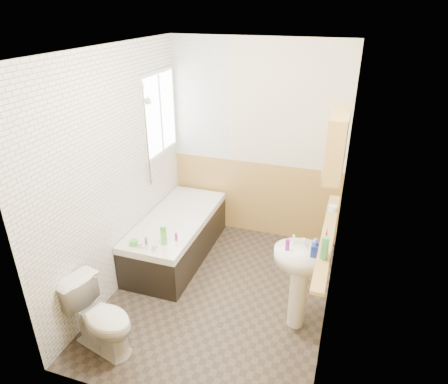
{
  "coord_description": "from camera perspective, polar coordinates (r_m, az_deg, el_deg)",
  "views": [
    {
      "loc": [
        1.12,
        -3.2,
        2.85
      ],
      "look_at": [
        0.0,
        0.15,
        1.15
      ],
      "focal_mm": 32.0,
      "sensor_mm": 36.0,
      "label": 1
    }
  ],
  "objects": [
    {
      "name": "orange_bottle",
      "position": [
        4.31,
        -6.84,
        -6.38
      ],
      "size": [
        0.04,
        0.04,
        0.09
      ],
      "primitive_type": "cylinder",
      "rotation": [
        0.0,
        0.0,
        0.41
      ],
      "color": "purple",
      "rests_on": "bathtub"
    },
    {
      "name": "wall_back",
      "position": [
        5.01,
        4.6,
        6.97
      ],
      "size": [
        2.2,
        0.02,
        2.5
      ],
      "primitive_type": "cube",
      "color": "beige",
      "rests_on": "ground"
    },
    {
      "name": "bathtub",
      "position": [
        4.9,
        -6.73,
        -6.19
      ],
      "size": [
        0.7,
        1.62,
        0.67
      ],
      "color": "black",
      "rests_on": "floor"
    },
    {
      "name": "blue_gel",
      "position": [
        4.23,
        -8.61,
        -6.14
      ],
      "size": [
        0.07,
        0.06,
        0.22
      ],
      "primitive_type": "cube",
      "rotation": [
        0.0,
        0.0,
        0.33
      ],
      "color": "#59C647",
      "rests_on": "bathtub"
    },
    {
      "name": "floor",
      "position": [
        4.43,
        -0.63,
        -14.34
      ],
      "size": [
        2.8,
        2.8,
        0.0
      ],
      "primitive_type": "plane",
      "color": "#312923",
      "rests_on": "ground"
    },
    {
      "name": "sink",
      "position": [
        3.78,
        10.8,
        -11.22
      ],
      "size": [
        0.5,
        0.4,
        0.96
      ],
      "rotation": [
        0.0,
        0.0,
        -0.01
      ],
      "color": "white",
      "rests_on": "floor"
    },
    {
      "name": "tile_cladding_left",
      "position": [
        4.21,
        -14.88,
        2.42
      ],
      "size": [
        0.01,
        2.8,
        2.5
      ],
      "primitive_type": "cube",
      "color": "white",
      "rests_on": "wall_left"
    },
    {
      "name": "clear_bottle",
      "position": [
        3.59,
        9.04,
        -7.42
      ],
      "size": [
        0.05,
        0.05,
        0.11
      ],
      "primitive_type": "cylinder",
      "rotation": [
        0.0,
        0.0,
        0.21
      ],
      "color": "purple",
      "rests_on": "sink"
    },
    {
      "name": "cream_jar",
      "position": [
        4.32,
        -12.73,
        -7.07
      ],
      "size": [
        0.1,
        0.1,
        0.06
      ],
      "primitive_type": "cylinder",
      "rotation": [
        0.0,
        0.0,
        0.1
      ],
      "color": "#59C647",
      "rests_on": "bathtub"
    },
    {
      "name": "window",
      "position": [
        4.84,
        -9.13,
        11.02
      ],
      "size": [
        0.03,
        0.79,
        0.99
      ],
      "color": "white",
      "rests_on": "wall_left"
    },
    {
      "name": "medicine_cabinet",
      "position": [
        3.33,
        15.79,
        6.62
      ],
      "size": [
        0.15,
        0.57,
        0.52
      ],
      "color": "tan",
      "rests_on": "wall_right"
    },
    {
      "name": "wall_front",
      "position": [
        2.65,
        -10.98,
        -12.0
      ],
      "size": [
        2.2,
        0.02,
        2.5
      ],
      "primitive_type": "cube",
      "color": "beige",
      "rests_on": "ground"
    },
    {
      "name": "foam_can",
      "position": [
        3.13,
        14.17,
        -7.76
      ],
      "size": [
        0.08,
        0.08,
        0.19
      ],
      "primitive_type": "cylinder",
      "rotation": [
        0.0,
        0.0,
        0.38
      ],
      "color": "#388447",
      "rests_on": "pine_shelf"
    },
    {
      "name": "wainscot_back",
      "position": [
        5.28,
        4.26,
        -0.83
      ],
      "size": [
        2.2,
        0.01,
        1.0
      ],
      "primitive_type": "cube",
      "color": "tan",
      "rests_on": "wall_back"
    },
    {
      "name": "pine_shelf",
      "position": [
        3.49,
        14.57,
        -6.09
      ],
      "size": [
        0.1,
        1.56,
        0.03
      ],
      "primitive_type": "cube",
      "color": "tan",
      "rests_on": "wall_right"
    },
    {
      "name": "green_bottle",
      "position": [
        3.16,
        14.34,
        -6.71
      ],
      "size": [
        0.05,
        0.05,
        0.25
      ],
      "primitive_type": "cone",
      "rotation": [
        0.0,
        0.0,
        0.03
      ],
      "color": "maroon",
      "rests_on": "pine_shelf"
    },
    {
      "name": "ceiling",
      "position": [
        3.41,
        -0.85,
        19.79
      ],
      "size": [
        2.8,
        2.8,
        0.0
      ],
      "primitive_type": "plane",
      "rotation": [
        3.14,
        0.0,
        0.0
      ],
      "color": "white",
      "rests_on": "ground"
    },
    {
      "name": "wainscot_right",
      "position": [
        3.97,
        14.65,
        -11.57
      ],
      "size": [
        0.01,
        2.8,
        1.0
      ],
      "primitive_type": "cube",
      "color": "tan",
      "rests_on": "wall_right"
    },
    {
      "name": "soap_bottle",
      "position": [
        3.57,
        12.93,
        -8.39
      ],
      "size": [
        0.08,
        0.17,
        0.08
      ],
      "primitive_type": "imported",
      "rotation": [
        0.0,
        0.0,
        -0.05
      ],
      "color": "#19339E",
      "rests_on": "sink"
    },
    {
      "name": "wall_left",
      "position": [
        4.22,
        -15.13,
        2.46
      ],
      "size": [
        0.02,
        2.8,
        2.5
      ],
      "primitive_type": "cube",
      "color": "beige",
      "rests_on": "ground"
    },
    {
      "name": "shower_riser",
      "position": [
        4.53,
        -10.95,
        9.02
      ],
      "size": [
        0.1,
        0.08,
        1.19
      ],
      "color": "silver",
      "rests_on": "wall_left"
    },
    {
      "name": "wall_right",
      "position": [
        3.58,
        16.31,
        -1.98
      ],
      "size": [
        0.02,
        2.8,
        2.5
      ],
      "primitive_type": "cube",
      "color": "beige",
      "rests_on": "ground"
    },
    {
      "name": "toilet",
      "position": [
        3.84,
        -17.16,
        -16.78
      ],
      "size": [
        0.74,
        0.53,
        0.66
      ],
      "primitive_type": "imported",
      "rotation": [
        0.0,
        0.0,
        1.32
      ],
      "color": "white",
      "rests_on": "floor"
    },
    {
      "name": "tile_return_back",
      "position": [
        5.07,
        -3.44,
        13.1
      ],
      "size": [
        0.75,
        0.01,
        1.5
      ],
      "primitive_type": "cube",
      "color": "white",
      "rests_on": "wall_back"
    },
    {
      "name": "wainscot_front",
      "position": [
        3.17,
        -9.57,
        -22.57
      ],
      "size": [
        2.2,
        0.01,
        1.0
      ],
      "primitive_type": "cube",
      "color": "tan",
      "rests_on": "wall_front"
    },
    {
      "name": "black_jar",
      "position": [
        3.87,
        15.24,
        -2.24
      ],
      "size": [
        0.09,
        0.09,
        0.05
      ],
      "primitive_type": "cylinder",
      "rotation": [
        0.0,
        0.0,
        0.17
      ],
      "color": "silver",
      "rests_on": "pine_shelf"
    }
  ]
}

